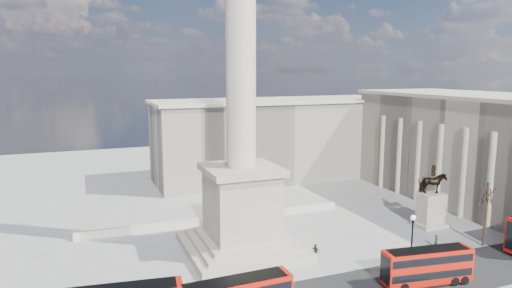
{
  "coord_description": "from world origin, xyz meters",
  "views": [
    {
      "loc": [
        -18.37,
        -46.9,
        22.47
      ],
      "look_at": [
        1.49,
        3.83,
        13.69
      ],
      "focal_mm": 32.0,
      "sensor_mm": 36.0,
      "label": 1
    }
  ],
  "objects": [
    {
      "name": "building_northeast",
      "position": [
        20.0,
        40.0,
        8.32
      ],
      "size": [
        51.0,
        17.0,
        16.6
      ],
      "color": "#BDB09B",
      "rests_on": "ground"
    },
    {
      "name": "pedestrian_crossing",
      "position": [
        7.37,
        -0.91,
        0.92
      ],
      "size": [
        0.92,
        1.16,
        1.84
      ],
      "primitive_type": "imported",
      "rotation": [
        0.0,
        0.0,
        2.08
      ],
      "color": "black",
      "rests_on": "ground"
    },
    {
      "name": "bare_tree_mid",
      "position": [
        28.27,
        4.78,
        5.87
      ],
      "size": [
        1.97,
        1.97,
        7.45
      ],
      "rotation": [
        0.0,
        0.0,
        0.34
      ],
      "color": "#332319",
      "rests_on": "ground"
    },
    {
      "name": "nelsons_column",
      "position": [
        0.0,
        5.0,
        12.92
      ],
      "size": [
        14.0,
        14.0,
        49.85
      ],
      "color": "#A9A48D",
      "rests_on": "ground"
    },
    {
      "name": "red_bus_c",
      "position": [
        15.13,
        -11.14,
        2.07
      ],
      "size": [
        9.95,
        3.55,
        3.95
      ],
      "rotation": [
        0.0,
        0.0,
        -0.14
      ],
      "color": "red",
      "rests_on": "ground"
    },
    {
      "name": "ground",
      "position": [
        0.0,
        0.0,
        0.0
      ],
      "size": [
        180.0,
        180.0,
        0.0
      ],
      "primitive_type": "plane",
      "color": "#9E9B96",
      "rests_on": "ground"
    },
    {
      "name": "building_east",
      "position": [
        45.0,
        10.0,
        9.32
      ],
      "size": [
        19.0,
        46.0,
        18.6
      ],
      "color": "#BDB09B",
      "rests_on": "ground"
    },
    {
      "name": "victorian_lamp",
      "position": [
        15.11,
        -8.58,
        4.05
      ],
      "size": [
        0.59,
        0.59,
        6.88
      ],
      "rotation": [
        0.0,
        0.0,
        0.28
      ],
      "color": "black",
      "rests_on": "ground"
    },
    {
      "name": "bare_tree_near",
      "position": [
        29.69,
        -5.19,
        6.99
      ],
      "size": [
        2.03,
        2.03,
        8.87
      ],
      "rotation": [
        0.0,
        0.0,
        0.28
      ],
      "color": "#332319",
      "rests_on": "ground"
    },
    {
      "name": "balustrade_wall",
      "position": [
        0.0,
        16.0,
        0.55
      ],
      "size": [
        40.0,
        0.6,
        1.1
      ],
      "primitive_type": "cube",
      "color": "beige",
      "rests_on": "ground"
    },
    {
      "name": "bare_tree_far",
      "position": [
        37.91,
        9.27,
        5.22
      ],
      "size": [
        1.62,
        1.62,
        6.62
      ],
      "rotation": [
        0.0,
        0.0,
        0.28
      ],
      "color": "#332319",
      "rests_on": "ground"
    },
    {
      "name": "equestrian_statue",
      "position": [
        28.6,
        3.27,
        3.23
      ],
      "size": [
        4.47,
        3.35,
        9.18
      ],
      "color": "beige",
      "rests_on": "ground"
    },
    {
      "name": "pedestrian_walking",
      "position": [
        23.61,
        -3.31,
        0.8
      ],
      "size": [
        0.66,
        0.51,
        1.6
      ],
      "primitive_type": "imported",
      "rotation": [
        0.0,
        0.0,
        0.24
      ],
      "color": "black",
      "rests_on": "ground"
    }
  ]
}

